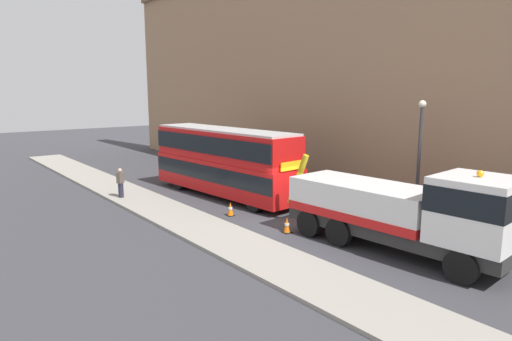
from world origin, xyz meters
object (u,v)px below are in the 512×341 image
at_px(recovery_tow_truck, 403,210).
at_px(street_lamp, 419,150).
at_px(pedestrian_onlooker, 121,183).
at_px(traffic_cone_near_bus, 230,209).
at_px(double_decker_bus, 224,159).
at_px(traffic_cone_midway, 287,225).

bearing_deg(recovery_tow_truck, street_lamp, 112.56).
distance_m(pedestrian_onlooker, traffic_cone_near_bus, 7.39).
bearing_deg(recovery_tow_truck, traffic_cone_near_bus, -169.41).
bearing_deg(double_decker_bus, pedestrian_onlooker, -122.90).
bearing_deg(traffic_cone_midway, double_decker_bus, 166.87).
relative_size(traffic_cone_near_bus, street_lamp, 0.12).
height_order(pedestrian_onlooker, traffic_cone_midway, pedestrian_onlooker).
bearing_deg(traffic_cone_near_bus, double_decker_bus, 150.04).
relative_size(double_decker_bus, street_lamp, 1.92).
xyz_separation_m(pedestrian_onlooker, traffic_cone_near_bus, (6.69, 3.07, -0.64)).
distance_m(recovery_tow_truck, street_lamp, 5.37).
distance_m(double_decker_bus, traffic_cone_near_bus, 4.77).
height_order(recovery_tow_truck, traffic_cone_near_bus, recovery_tow_truck).
height_order(double_decker_bus, traffic_cone_midway, double_decker_bus).
xyz_separation_m(pedestrian_onlooker, street_lamp, (12.88, 9.85, 2.49)).
xyz_separation_m(recovery_tow_truck, street_lamp, (-2.29, 4.55, 1.71)).
relative_size(traffic_cone_near_bus, traffic_cone_midway, 1.00).
bearing_deg(recovery_tow_truck, traffic_cone_midway, -162.81).
bearing_deg(recovery_tow_truck, double_decker_bus, 176.06).
relative_size(pedestrian_onlooker, traffic_cone_midway, 2.38).
height_order(double_decker_bus, pedestrian_onlooker, double_decker_bus).
bearing_deg(pedestrian_onlooker, recovery_tow_truck, -10.28).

